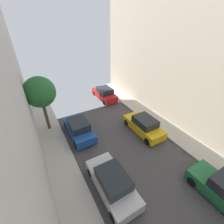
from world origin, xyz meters
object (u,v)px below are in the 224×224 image
(parked_car_right_4, at_px, (105,94))
(street_tree_2, at_px, (40,92))
(parked_car_left_3, at_px, (112,183))
(parked_car_right_3, at_px, (144,125))
(parked_car_left_4, at_px, (79,128))

(parked_car_right_4, height_order, street_tree_2, street_tree_2)
(parked_car_left_3, distance_m, parked_car_right_3, 6.45)
(parked_car_left_4, xyz_separation_m, street_tree_2, (-2.25, 2.19, 3.20))
(parked_car_left_3, relative_size, parked_car_right_4, 1.00)
(parked_car_right_4, bearing_deg, parked_car_right_3, -90.00)
(parked_car_right_4, distance_m, street_tree_2, 8.89)
(parked_car_left_4, xyz_separation_m, parked_car_right_4, (5.40, 5.37, 0.00))
(parked_car_left_4, height_order, parked_car_right_4, same)
(parked_car_right_3, relative_size, parked_car_right_4, 1.00)
(parked_car_left_3, height_order, parked_car_right_4, same)
(parked_car_right_3, height_order, street_tree_2, street_tree_2)
(parked_car_left_3, xyz_separation_m, parked_car_right_3, (5.40, 3.53, 0.00))
(parked_car_right_4, bearing_deg, parked_car_left_3, -115.19)
(parked_car_left_4, relative_size, parked_car_right_4, 1.00)
(parked_car_right_4, bearing_deg, street_tree_2, -157.40)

